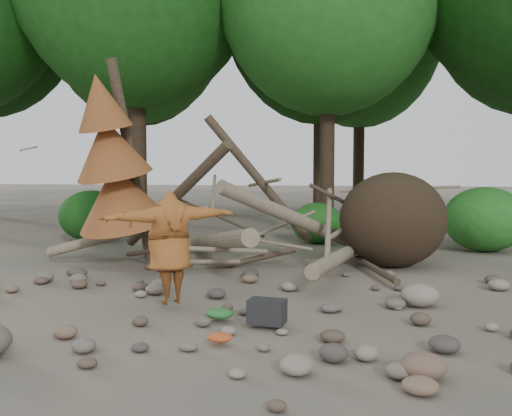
# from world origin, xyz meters

# --- Properties ---
(ground) EXTENTS (120.00, 120.00, 0.00)m
(ground) POSITION_xyz_m (0.00, 0.00, 0.00)
(ground) COLOR #514C44
(ground) RESTS_ON ground
(deadfall_pile) EXTENTS (8.55, 5.24, 3.30)m
(deadfall_pile) POSITION_xyz_m (2.02, 4.24, 0.95)
(deadfall_pile) COLOR #332619
(deadfall_pile) RESTS_ON ground
(dead_conifer) EXTENTS (2.06, 2.16, 4.35)m
(dead_conifer) POSITION_xyz_m (-3.12, 3.37, 2.11)
(dead_conifer) COLOR #4C3F30
(dead_conifer) RESTS_ON ground
(bush_left) EXTENTS (1.80, 1.80, 1.44)m
(bush_left) POSITION_xyz_m (-5.50, 7.20, 0.72)
(bush_left) COLOR #174E15
(bush_left) RESTS_ON ground
(bush_mid) EXTENTS (1.40, 1.40, 1.12)m
(bush_mid) POSITION_xyz_m (0.80, 7.80, 0.56)
(bush_mid) COLOR #20631C
(bush_mid) RESTS_ON ground
(bush_right) EXTENTS (2.00, 2.00, 1.60)m
(bush_right) POSITION_xyz_m (5.00, 7.00, 0.80)
(bush_right) COLOR #297624
(bush_right) RESTS_ON ground
(frisbee_thrower) EXTENTS (3.27, 1.68, 2.32)m
(frisbee_thrower) POSITION_xyz_m (-0.84, 0.12, 0.92)
(frisbee_thrower) COLOR brown
(frisbee_thrower) RESTS_ON ground
(backpack) EXTENTS (0.50, 0.37, 0.31)m
(backpack) POSITION_xyz_m (0.71, -0.63, 0.16)
(backpack) COLOR black
(backpack) RESTS_ON ground
(cloth_green) EXTENTS (0.38, 0.31, 0.14)m
(cloth_green) POSITION_xyz_m (0.04, -0.48, 0.07)
(cloth_green) COLOR #2A692E
(cloth_green) RESTS_ON ground
(cloth_orange) EXTENTS (0.30, 0.24, 0.11)m
(cloth_orange) POSITION_xyz_m (0.29, -1.48, 0.05)
(cloth_orange) COLOR #B64A1F
(cloth_orange) RESTS_ON ground
(boulder_front_right) EXTENTS (0.45, 0.41, 0.27)m
(boulder_front_right) POSITION_xyz_m (2.48, -2.17, 0.14)
(boulder_front_right) COLOR brown
(boulder_front_right) RESTS_ON ground
(boulder_mid_right) EXTENTS (0.57, 0.51, 0.34)m
(boulder_mid_right) POSITION_xyz_m (2.78, 0.87, 0.17)
(boulder_mid_right) COLOR gray
(boulder_mid_right) RESTS_ON ground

